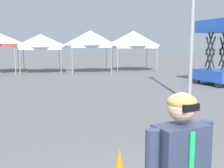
% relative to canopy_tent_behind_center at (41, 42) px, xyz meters
% --- Properties ---
extents(canopy_tent_behind_center, '(3.27, 3.27, 3.06)m').
position_rel_canopy_tent_behind_center_xyz_m(canopy_tent_behind_center, '(0.00, 0.00, 0.00)').
color(canopy_tent_behind_center, '#9E9EA3').
rests_on(canopy_tent_behind_center, ground).
extents(canopy_tent_right_of_center, '(3.17, 3.17, 3.37)m').
position_rel_canopy_tent_behind_center_xyz_m(canopy_tent_right_of_center, '(3.89, -0.29, 0.23)').
color(canopy_tent_right_of_center, '#9E9EA3').
rests_on(canopy_tent_right_of_center, ground).
extents(canopy_tent_left_of_center, '(3.55, 3.55, 3.42)m').
position_rel_canopy_tent_behind_center_xyz_m(canopy_tent_left_of_center, '(7.69, 0.67, 0.23)').
color(canopy_tent_left_of_center, '#9E9EA3').
rests_on(canopy_tent_left_of_center, ground).
extents(scissor_lift, '(1.90, 2.56, 3.53)m').
position_rel_canopy_tent_behind_center_xyz_m(scissor_lift, '(10.02, -8.75, -1.36)').
color(scissor_lift, black).
rests_on(scissor_lift, ground).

